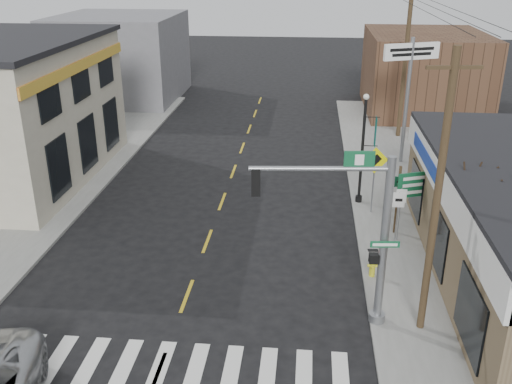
# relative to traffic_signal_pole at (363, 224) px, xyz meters

# --- Properties ---
(ground) EXTENTS (140.00, 140.00, 0.00)m
(ground) POSITION_rel_traffic_signal_pole_xyz_m (-5.54, -2.99, -3.44)
(ground) COLOR black
(ground) RESTS_ON ground
(sidewalk_right) EXTENTS (6.00, 38.00, 0.13)m
(sidewalk_right) POSITION_rel_traffic_signal_pole_xyz_m (3.46, 10.01, -3.37)
(sidewalk_right) COLOR slate
(sidewalk_right) RESTS_ON ground
(sidewalk_left) EXTENTS (6.00, 38.00, 0.13)m
(sidewalk_left) POSITION_rel_traffic_signal_pole_xyz_m (-14.54, 10.01, -3.37)
(sidewalk_left) COLOR slate
(sidewalk_left) RESTS_ON ground
(center_line) EXTENTS (0.12, 56.00, 0.01)m
(center_line) POSITION_rel_traffic_signal_pole_xyz_m (-5.54, 5.01, -3.43)
(center_line) COLOR gold
(center_line) RESTS_ON ground
(crosswalk) EXTENTS (11.00, 2.20, 0.01)m
(crosswalk) POSITION_rel_traffic_signal_pole_xyz_m (-5.54, -2.59, -3.43)
(crosswalk) COLOR silver
(crosswalk) RESTS_ON ground
(bldg_distant_right) EXTENTS (8.00, 10.00, 5.60)m
(bldg_distant_right) POSITION_rel_traffic_signal_pole_xyz_m (6.46, 27.01, -0.64)
(bldg_distant_right) COLOR #523725
(bldg_distant_right) RESTS_ON ground
(bldg_distant_left) EXTENTS (9.00, 10.00, 6.40)m
(bldg_distant_left) POSITION_rel_traffic_signal_pole_xyz_m (-16.54, 29.01, -0.24)
(bldg_distant_left) COLOR slate
(bldg_distant_left) RESTS_ON ground
(traffic_signal_pole) EXTENTS (4.37, 0.37, 5.54)m
(traffic_signal_pole) POSITION_rel_traffic_signal_pole_xyz_m (0.00, 0.00, 0.00)
(traffic_signal_pole) COLOR gray
(traffic_signal_pole) RESTS_ON sidewalk_right
(guide_sign) EXTENTS (1.64, 0.14, 2.87)m
(guide_sign) POSITION_rel_traffic_signal_pole_xyz_m (2.66, 6.23, -1.45)
(guide_sign) COLOR #41311E
(guide_sign) RESTS_ON sidewalk_right
(fire_hydrant) EXTENTS (0.23, 0.23, 0.72)m
(fire_hydrant) POSITION_rel_traffic_signal_pole_xyz_m (0.76, 2.70, -2.92)
(fire_hydrant) COLOR gold
(fire_hydrant) RESTS_ON sidewalk_right
(ped_crossing_sign) EXTENTS (1.17, 0.08, 3.00)m
(ped_crossing_sign) POSITION_rel_traffic_signal_pole_xyz_m (1.22, 8.17, -1.27)
(ped_crossing_sign) COLOR gray
(ped_crossing_sign) RESTS_ON sidewalk_right
(lamp_post) EXTENTS (0.65, 0.51, 5.01)m
(lamp_post) POSITION_rel_traffic_signal_pole_xyz_m (0.82, 9.31, -0.40)
(lamp_post) COLOR black
(lamp_post) RESTS_ON sidewalk_right
(dance_center_sign) EXTENTS (3.13, 0.20, 6.65)m
(dance_center_sign) POSITION_rel_traffic_signal_pole_xyz_m (3.46, 15.12, 1.71)
(dance_center_sign) COLOR gray
(dance_center_sign) RESTS_ON sidewalk_right
(bare_tree) EXTENTS (2.52, 2.52, 5.05)m
(bare_tree) POSITION_rel_traffic_signal_pole_xyz_m (4.11, 2.42, 0.66)
(bare_tree) COLOR black
(bare_tree) RESTS_ON sidewalk_right
(shrub_front) EXTENTS (1.40, 1.40, 1.05)m
(shrub_front) POSITION_rel_traffic_signal_pole_xyz_m (4.07, -1.17, -2.78)
(shrub_front) COLOR #1F3416
(shrub_front) RESTS_ON sidewalk_right
(shrub_back) EXTENTS (1.07, 1.07, 0.80)m
(shrub_back) POSITION_rel_traffic_signal_pole_xyz_m (4.54, 5.91, -2.91)
(shrub_back) COLOR black
(shrub_back) RESTS_ON sidewalk_right
(utility_pole_near) EXTENTS (1.46, 0.22, 8.42)m
(utility_pole_near) POSITION_rel_traffic_signal_pole_xyz_m (1.96, -0.18, 1.01)
(utility_pole_near) COLOR #3F3219
(utility_pole_near) RESTS_ON sidewalk_right
(utility_pole_far) EXTENTS (1.76, 0.26, 10.15)m
(utility_pole_far) POSITION_rel_traffic_signal_pole_xyz_m (3.96, 20.01, 1.90)
(utility_pole_far) COLOR #493021
(utility_pole_far) RESTS_ON sidewalk_right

